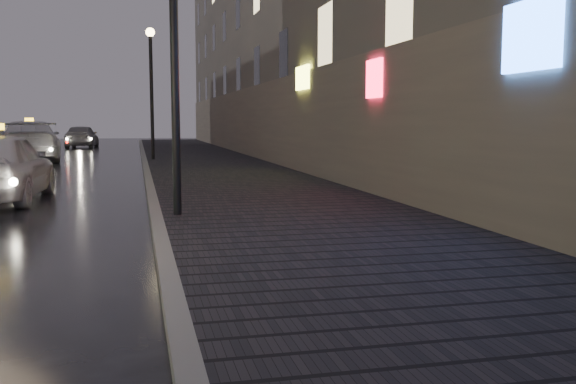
{
  "coord_description": "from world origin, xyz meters",
  "views": [
    {
      "loc": [
        1.21,
        -4.83,
        1.72
      ],
      "look_at": [
        3.01,
        2.79,
        0.85
      ],
      "focal_mm": 40.0,
      "sensor_mm": 36.0,
      "label": 1
    }
  ],
  "objects_px": {
    "lamp_far": "(151,77)",
    "taxi_mid": "(30,141)",
    "lamp_near": "(174,12)",
    "car_far": "(82,136)"
  },
  "relations": [
    {
      "from": "lamp_far",
      "to": "taxi_mid",
      "type": "bearing_deg",
      "value": 155.91
    },
    {
      "from": "taxi_mid",
      "to": "lamp_far",
      "type": "bearing_deg",
      "value": 148.16
    },
    {
      "from": "lamp_near",
      "to": "car_far",
      "type": "bearing_deg",
      "value": 97.18
    },
    {
      "from": "lamp_near",
      "to": "car_far",
      "type": "height_order",
      "value": "lamp_near"
    },
    {
      "from": "lamp_far",
      "to": "taxi_mid",
      "type": "distance_m",
      "value": 6.13
    },
    {
      "from": "lamp_near",
      "to": "lamp_far",
      "type": "relative_size",
      "value": 1.0
    },
    {
      "from": "lamp_near",
      "to": "lamp_far",
      "type": "xyz_separation_m",
      "value": [
        0.0,
        16.0,
        0.0
      ]
    },
    {
      "from": "lamp_far",
      "to": "taxi_mid",
      "type": "relative_size",
      "value": 0.9
    },
    {
      "from": "taxi_mid",
      "to": "car_far",
      "type": "distance_m",
      "value": 13.79
    },
    {
      "from": "car_far",
      "to": "lamp_far",
      "type": "bearing_deg",
      "value": 107.86
    }
  ]
}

